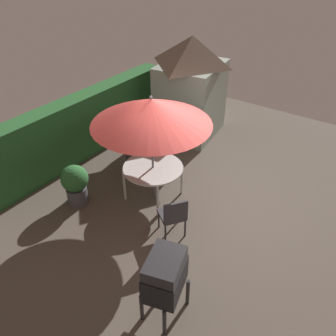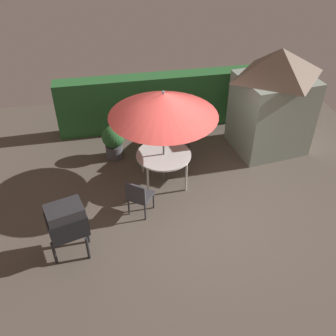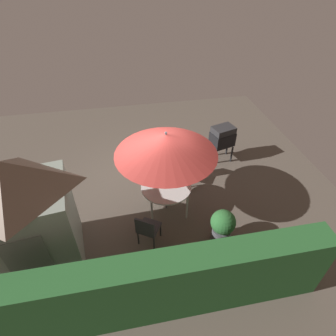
# 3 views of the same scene
# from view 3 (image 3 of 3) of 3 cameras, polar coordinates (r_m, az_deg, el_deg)

# --- Properties ---
(ground_plane) EXTENTS (11.00, 11.00, 0.00)m
(ground_plane) POSITION_cam_3_polar(r_m,az_deg,el_deg) (8.10, -4.62, -4.06)
(ground_plane) COLOR brown
(hedge_backdrop) EXTENTS (5.95, 0.53, 1.59)m
(hedge_backdrop) POSITION_cam_3_polar(r_m,az_deg,el_deg) (5.31, 0.06, -23.37)
(hedge_backdrop) COLOR #28602D
(hedge_backdrop) RESTS_ON ground
(garden_shed) EXTENTS (2.06, 1.84, 2.74)m
(garden_shed) POSITION_cam_3_polar(r_m,az_deg,el_deg) (6.13, -27.70, -8.80)
(garden_shed) COLOR gray
(garden_shed) RESTS_ON ground
(patio_table) EXTENTS (1.28, 1.28, 0.79)m
(patio_table) POSITION_cam_3_polar(r_m,az_deg,el_deg) (6.99, -0.37, -4.17)
(patio_table) COLOR white
(patio_table) RESTS_ON ground
(patio_umbrella) EXTENTS (2.39, 2.39, 2.39)m
(patio_umbrella) POSITION_cam_3_polar(r_m,az_deg,el_deg) (6.15, -0.42, 5.02)
(patio_umbrella) COLOR #4C4C51
(patio_umbrella) RESTS_ON ground
(bbq_grill) EXTENTS (0.81, 0.67, 1.20)m
(bbq_grill) POSITION_cam_3_polar(r_m,az_deg,el_deg) (8.86, 11.28, 6.36)
(bbq_grill) COLOR black
(bbq_grill) RESTS_ON ground
(chair_near_shed) EXTENTS (0.64, 0.64, 0.90)m
(chair_near_shed) POSITION_cam_3_polar(r_m,az_deg,el_deg) (6.39, -4.31, -12.39)
(chair_near_shed) COLOR #38383D
(chair_near_shed) RESTS_ON ground
(chair_far_side) EXTENTS (0.64, 0.65, 0.90)m
(chair_far_side) POSITION_cam_3_polar(r_m,az_deg,el_deg) (8.01, 3.40, 0.34)
(chair_far_side) COLOR #38383D
(chair_far_side) RESTS_ON ground
(potted_plant_by_shed) EXTENTS (0.58, 0.58, 0.91)m
(potted_plant_by_shed) POSITION_cam_3_polar(r_m,az_deg,el_deg) (6.58, 11.29, -11.64)
(potted_plant_by_shed) COLOR #4C4C51
(potted_plant_by_shed) RESTS_ON ground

